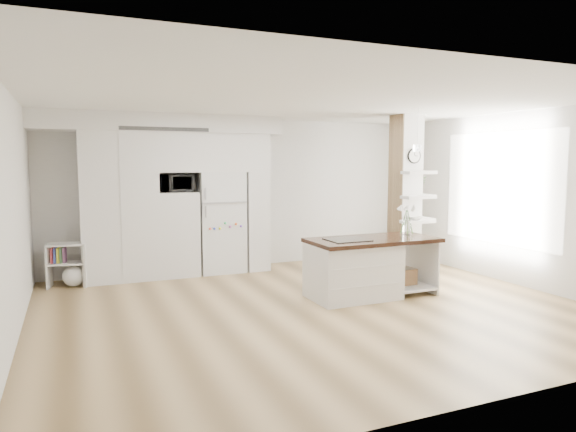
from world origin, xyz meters
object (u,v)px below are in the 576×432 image
at_px(bookshelf, 70,268).
at_px(floor_plant_a, 428,256).
at_px(kitchen_island, 360,267).
at_px(refrigerator, 220,222).

distance_m(bookshelf, floor_plant_a, 6.07).
relative_size(bookshelf, floor_plant_a, 1.44).
bearing_deg(bookshelf, floor_plant_a, 1.00).
bearing_deg(kitchen_island, floor_plant_a, 29.08).
height_order(refrigerator, bookshelf, refrigerator).
bearing_deg(bookshelf, kitchen_island, -19.96).
height_order(kitchen_island, bookshelf, kitchen_island).
relative_size(refrigerator, bookshelf, 2.58).
distance_m(kitchen_island, floor_plant_a, 2.50).
distance_m(refrigerator, kitchen_island, 2.86).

